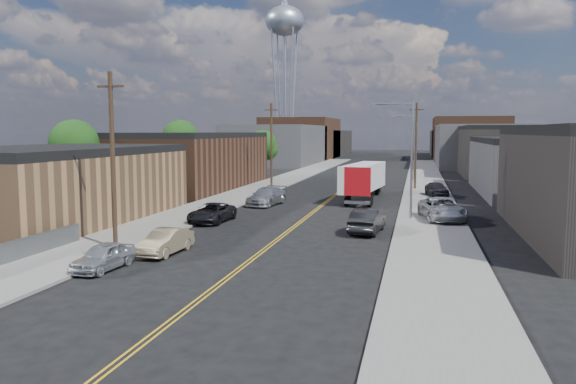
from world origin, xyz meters
The scene contains 31 objects.
ground centered at (0.00, 60.00, 0.00)m, with size 260.00×260.00×0.00m, color black.
centerline centered at (0.00, 45.00, 0.01)m, with size 0.32×120.00×0.01m, color gold.
sidewalk_left centered at (-9.50, 45.00, 0.07)m, with size 5.00×140.00×0.15m, color slate.
sidewalk_right centered at (9.50, 45.00, 0.07)m, with size 5.00×140.00×0.15m, color slate.
warehouse_tan centered at (-18.00, 18.00, 2.80)m, with size 12.00×22.00×5.60m.
warehouse_brown centered at (-18.00, 44.00, 3.30)m, with size 12.00×26.00×6.60m.
industrial_right_b centered at (22.00, 46.00, 3.05)m, with size 14.00×24.00×6.10m.
industrial_right_c centered at (22.00, 72.00, 3.80)m, with size 14.00×22.00×7.60m.
skyline_left_a centered at (-20.00, 95.00, 4.00)m, with size 16.00×30.00×8.00m, color #323234.
skyline_right_a centered at (20.00, 95.00, 4.00)m, with size 16.00×30.00×8.00m, color #323234.
skyline_left_b centered at (-20.00, 120.00, 5.00)m, with size 16.00×26.00×10.00m, color #472A1C.
skyline_right_b centered at (20.00, 120.00, 5.00)m, with size 16.00×26.00×10.00m, color #472A1C.
skyline_left_c centered at (-20.00, 140.00, 3.50)m, with size 16.00×40.00×7.00m, color black.
skyline_right_c centered at (20.00, 140.00, 3.50)m, with size 16.00×40.00×7.00m, color black.
water_tower centered at (-22.00, 110.00, 30.65)m, with size 9.00×9.00×36.90m.
streetlight_near centered at (7.60, 25.00, 5.33)m, with size 3.39×0.25×9.00m.
streetlight_far centered at (7.60, 60.00, 5.33)m, with size 3.39×0.25×9.00m.
utility_pole_left_near centered at (-8.20, 10.00, 5.14)m, with size 1.60×0.26×10.00m.
utility_pole_left_far centered at (-8.20, 45.00, 5.14)m, with size 1.60×0.26×10.00m.
utility_pole_right centered at (8.20, 48.00, 5.14)m, with size 1.60×0.26×10.00m.
tree_left_near centered at (-23.94, 30.00, 5.18)m, with size 4.85×4.76×7.91m.
tree_left_mid centered at (-23.94, 55.00, 5.48)m, with size 5.10×5.04×8.37m.
tree_left_far centered at (-13.94, 62.00, 4.57)m, with size 4.35×4.20×6.97m.
semi_truck centered at (3.32, 37.58, 2.05)m, with size 3.63×14.05×3.61m.
car_left_a centered at (-6.40, 5.76, 0.66)m, with size 1.57×3.89×1.33m, color silver.
car_left_b centered at (-5.00, 9.74, 0.69)m, with size 1.46×4.19×1.38m, color #8E7C5D.
car_left_c centered at (-6.40, 20.59, 0.71)m, with size 2.34×5.08×1.41m, color black.
car_left_d centered at (-5.00, 30.94, 0.81)m, with size 2.27×5.59×1.62m, color #9FA0A4.
car_right_oncoming centered at (5.26, 18.80, 0.81)m, with size 1.71×4.89×1.61m, color black.
car_right_lot_a centered at (10.32, 24.71, 0.97)m, with size 2.74×5.94×1.65m, color #AFB0B4.
car_right_lot_c centered at (10.41, 40.86, 0.87)m, with size 1.71×4.24×1.45m, color black.
Camera 1 is at (8.41, -18.34, 6.72)m, focal length 35.00 mm.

